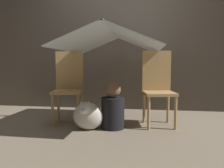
% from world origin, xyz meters
% --- Properties ---
extents(ground_plane, '(8.80, 8.80, 0.00)m').
position_xyz_m(ground_plane, '(0.00, 0.00, 0.00)').
color(ground_plane, gray).
extents(wall_back, '(7.00, 0.05, 2.50)m').
position_xyz_m(wall_back, '(0.00, 1.16, 1.25)').
color(wall_back, '#4C4238').
rests_on(wall_back, ground_plane).
extents(chair_left, '(0.44, 0.44, 0.99)m').
position_xyz_m(chair_left, '(-0.63, 0.20, 0.53)').
color(chair_left, tan).
rests_on(chair_left, ground_plane).
extents(chair_right, '(0.45, 0.45, 0.99)m').
position_xyz_m(chair_right, '(0.61, 0.20, 0.53)').
color(chair_right, tan).
rests_on(chair_right, ground_plane).
extents(sheet_canopy, '(1.24, 1.50, 0.26)m').
position_xyz_m(sheet_canopy, '(0.00, 0.12, 1.12)').
color(sheet_canopy, silver).
extents(person_front, '(0.29, 0.29, 0.59)m').
position_xyz_m(person_front, '(0.04, -0.07, 0.25)').
color(person_front, black).
rests_on(person_front, ground_plane).
extents(dog, '(0.38, 0.35, 0.39)m').
position_xyz_m(dog, '(-0.26, -0.19, 0.18)').
color(dog, silver).
rests_on(dog, ground_plane).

